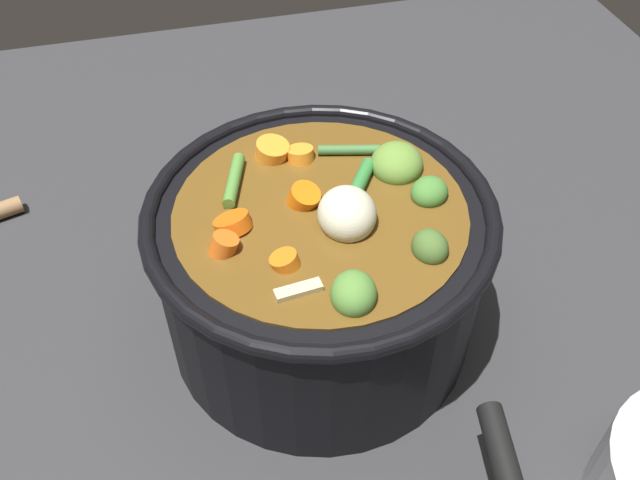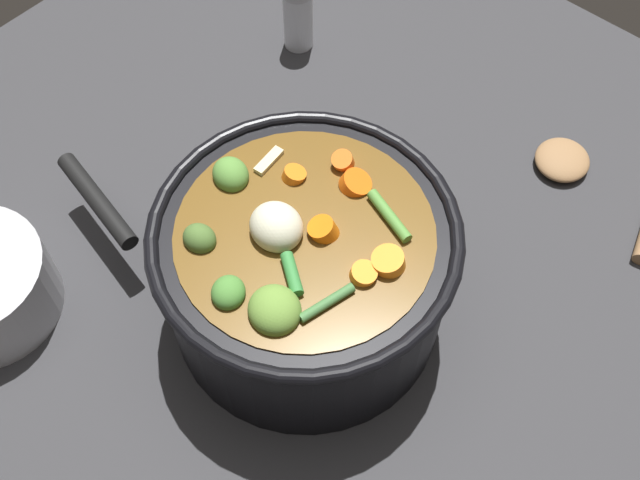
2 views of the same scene
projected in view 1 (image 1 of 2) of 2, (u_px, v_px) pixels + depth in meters
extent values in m
plane|color=#2D2D30|center=(320.00, 323.00, 0.60)|extent=(1.10, 1.10, 0.00)
cylinder|color=black|center=(320.00, 272.00, 0.55)|extent=(0.25, 0.25, 0.13)
torus|color=black|center=(320.00, 212.00, 0.51)|extent=(0.27, 0.27, 0.01)
cylinder|color=brown|center=(320.00, 268.00, 0.55)|extent=(0.22, 0.22, 0.13)
ellipsoid|color=olive|center=(397.00, 164.00, 0.54)|extent=(0.05, 0.05, 0.03)
ellipsoid|color=#457E33|center=(429.00, 192.00, 0.51)|extent=(0.04, 0.04, 0.02)
ellipsoid|color=#46662C|center=(430.00, 248.00, 0.47)|extent=(0.03, 0.03, 0.03)
ellipsoid|color=#528537|center=(352.00, 294.00, 0.44)|extent=(0.04, 0.04, 0.03)
cylinder|color=orange|center=(272.00, 153.00, 0.55)|extent=(0.04, 0.04, 0.02)
cylinder|color=orange|center=(223.00, 247.00, 0.47)|extent=(0.03, 0.02, 0.02)
cylinder|color=orange|center=(285.00, 262.00, 0.47)|extent=(0.03, 0.03, 0.02)
cylinder|color=orange|center=(233.00, 225.00, 0.49)|extent=(0.04, 0.04, 0.02)
cylinder|color=orange|center=(303.00, 199.00, 0.51)|extent=(0.04, 0.04, 0.02)
cylinder|color=orange|center=(298.00, 157.00, 0.55)|extent=(0.02, 0.02, 0.02)
ellipsoid|color=beige|center=(347.00, 214.00, 0.49)|extent=(0.05, 0.05, 0.04)
cylinder|color=#4F8736|center=(234.00, 180.00, 0.52)|extent=(0.03, 0.05, 0.01)
cylinder|color=#317B37|center=(362.00, 178.00, 0.52)|extent=(0.03, 0.04, 0.01)
cylinder|color=#3F703A|center=(349.00, 150.00, 0.55)|extent=(0.05, 0.02, 0.01)
cube|color=beige|center=(298.00, 290.00, 0.45)|extent=(0.03, 0.01, 0.01)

